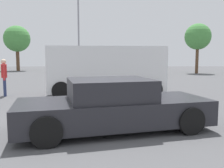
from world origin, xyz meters
TOP-DOWN VIEW (x-y plane):
  - ground_plane at (0.00, 0.00)m, footprint 80.00×80.00m
  - sedan_foreground at (0.25, 0.03)m, footprint 4.86×2.75m
  - van_white at (0.08, 5.41)m, footprint 5.30×2.64m
  - pedestrian at (-4.51, 5.24)m, footprint 0.37×0.53m
  - light_post_near at (-2.23, 15.07)m, footprint 0.44×0.44m
  - tree_back_left at (9.93, 20.32)m, footprint 2.77×2.77m
  - tree_back_center at (-11.24, 25.74)m, footprint 3.29×3.29m

SIDE VIEW (x-z plane):
  - ground_plane at x=0.00m, z-range 0.00..0.00m
  - sedan_foreground at x=0.25m, z-range -0.05..1.20m
  - pedestrian at x=-4.51m, z-range 0.16..1.84m
  - van_white at x=0.08m, z-range 0.09..2.32m
  - tree_back_left at x=9.93m, z-range 1.24..6.57m
  - tree_back_center at x=-11.24m, z-range 1.18..6.90m
  - light_post_near at x=-2.23m, z-range 1.21..8.49m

